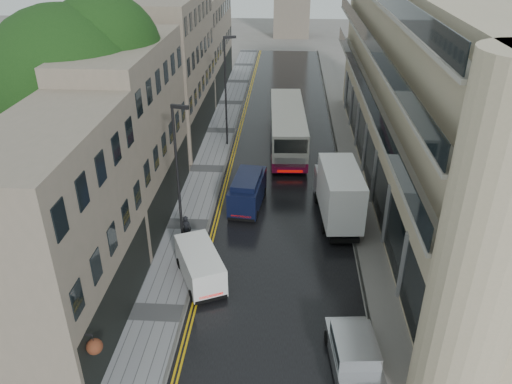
% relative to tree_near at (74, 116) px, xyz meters
% --- Properties ---
extents(road, '(9.00, 85.00, 0.02)m').
position_rel_tree_near_xyz_m(road, '(12.50, 7.50, -6.94)').
color(road, black).
rests_on(road, ground).
extents(left_sidewalk, '(2.70, 85.00, 0.12)m').
position_rel_tree_near_xyz_m(left_sidewalk, '(6.65, 7.50, -6.89)').
color(left_sidewalk, gray).
rests_on(left_sidewalk, ground).
extents(right_sidewalk, '(1.80, 85.00, 0.12)m').
position_rel_tree_near_xyz_m(right_sidewalk, '(17.90, 7.50, -6.89)').
color(right_sidewalk, slate).
rests_on(right_sidewalk, ground).
extents(old_shop_row, '(4.50, 56.00, 12.00)m').
position_rel_tree_near_xyz_m(old_shop_row, '(3.05, 10.00, -0.95)').
color(old_shop_row, gray).
rests_on(old_shop_row, ground).
extents(modern_block, '(8.00, 40.00, 14.00)m').
position_rel_tree_near_xyz_m(modern_block, '(22.80, 6.00, 0.05)').
color(modern_block, '#C9B495').
rests_on(modern_block, ground).
extents(tree_near, '(10.56, 10.56, 13.89)m').
position_rel_tree_near_xyz_m(tree_near, '(0.00, 0.00, 0.00)').
color(tree_near, black).
rests_on(tree_near, ground).
extents(tree_far, '(9.24, 9.24, 12.46)m').
position_rel_tree_near_xyz_m(tree_far, '(0.30, 13.00, -0.72)').
color(tree_far, black).
rests_on(tree_far, ground).
extents(cream_bus, '(3.33, 12.28, 3.32)m').
position_rel_tree_near_xyz_m(cream_bus, '(11.71, 9.23, -5.27)').
color(cream_bus, beige).
rests_on(cream_bus, road).
extents(white_lorry, '(2.76, 7.53, 3.88)m').
position_rel_tree_near_xyz_m(white_lorry, '(15.27, -1.15, -4.99)').
color(white_lorry, white).
rests_on(white_lorry, road).
extents(silver_hatchback, '(2.31, 4.53, 1.64)m').
position_rel_tree_near_xyz_m(silver_hatchback, '(15.23, -13.56, -6.10)').
color(silver_hatchback, '#A0A1A4').
rests_on(silver_hatchback, road).
extents(white_van, '(3.36, 4.57, 1.90)m').
position_rel_tree_near_xyz_m(white_van, '(8.20, -7.97, -5.98)').
color(white_van, white).
rests_on(white_van, road).
extents(navy_van, '(2.37, 4.90, 2.41)m').
position_rel_tree_near_xyz_m(navy_van, '(9.21, 0.46, -5.72)').
color(navy_van, black).
rests_on(navy_van, road).
extents(pedestrian, '(0.67, 0.48, 1.73)m').
position_rel_tree_near_xyz_m(pedestrian, '(6.91, -2.69, -5.96)').
color(pedestrian, black).
rests_on(pedestrian, left_sidewalk).
extents(lamp_post_near, '(1.01, 0.43, 8.77)m').
position_rel_tree_near_xyz_m(lamp_post_near, '(6.80, -3.29, -2.44)').
color(lamp_post_near, black).
rests_on(lamp_post_near, left_sidewalk).
extents(lamp_post_far, '(1.04, 0.58, 9.15)m').
position_rel_tree_near_xyz_m(lamp_post_far, '(7.59, 12.56, -2.25)').
color(lamp_post_far, black).
rests_on(lamp_post_far, left_sidewalk).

